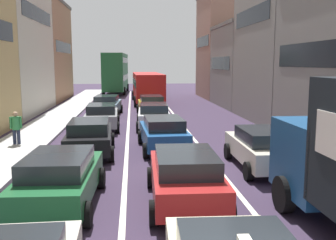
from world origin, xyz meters
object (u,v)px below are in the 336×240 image
(sedan_centre_lane_second, at_px, (185,176))
(bus_far_queue_secondary, at_px, (116,71))
(wagon_left_lane_second, at_px, (60,178))
(sedan_right_lane_behind_truck, at_px, (262,147))
(coupe_centre_lane_fourth, at_px, (154,115))
(hatchback_centre_lane_third, at_px, (163,133))
(pedestrian_near_kerb, at_px, (16,127))
(sedan_left_lane_fifth, at_px, (107,105))
(bus_mid_queue_primary, at_px, (147,85))
(sedan_left_lane_third, at_px, (90,136))
(sedan_centre_lane_fifth, at_px, (151,105))
(sedan_left_lane_fourth, at_px, (102,116))

(sedan_centre_lane_second, distance_m, bus_far_queue_secondary, 40.29)
(sedan_centre_lane_second, bearing_deg, wagon_left_lane_second, 89.32)
(sedan_centre_lane_second, distance_m, sedan_right_lane_behind_truck, 4.69)
(coupe_centre_lane_fourth, bearing_deg, sedan_right_lane_behind_truck, -157.75)
(wagon_left_lane_second, relative_size, hatchback_centre_lane_third, 0.99)
(pedestrian_near_kerb, bearing_deg, sedan_left_lane_fifth, 148.34)
(hatchback_centre_lane_third, xyz_separation_m, bus_mid_queue_primary, (0.08, 20.36, 0.96))
(sedan_left_lane_third, relative_size, sedan_right_lane_behind_truck, 1.01)
(sedan_centre_lane_fifth, xyz_separation_m, sedan_left_lane_fifth, (-3.30, 0.32, 0.00))
(sedan_centre_lane_second, height_order, sedan_left_lane_fifth, same)
(sedan_left_lane_fifth, height_order, bus_mid_queue_primary, bus_mid_queue_primary)
(sedan_left_lane_fifth, distance_m, bus_far_queue_secondary, 21.55)
(sedan_centre_lane_second, height_order, bus_far_queue_secondary, bus_far_queue_secondary)
(sedan_left_lane_third, bearing_deg, sedan_right_lane_behind_truck, -115.73)
(sedan_left_lane_third, relative_size, bus_mid_queue_primary, 0.41)
(sedan_centre_lane_second, xyz_separation_m, bus_far_queue_secondary, (-3.52, 40.08, 2.03))
(sedan_left_lane_fifth, xyz_separation_m, bus_mid_queue_primary, (3.35, 8.42, 0.96))
(bus_mid_queue_primary, bearing_deg, pedestrian_near_kerb, 158.91)
(sedan_left_lane_third, relative_size, sedan_left_lane_fifth, 1.00)
(wagon_left_lane_second, xyz_separation_m, sedan_centre_lane_fifth, (3.37, 18.18, 0.00))
(sedan_right_lane_behind_truck, height_order, bus_mid_queue_primary, bus_mid_queue_primary)
(sedan_centre_lane_fifth, bearing_deg, sedan_left_lane_third, 163.30)
(bus_far_queue_secondary, bearing_deg, sedan_centre_lane_fifth, -168.32)
(sedan_right_lane_behind_truck, distance_m, bus_far_queue_secondary, 37.46)
(sedan_left_lane_third, xyz_separation_m, pedestrian_near_kerb, (-3.56, 1.82, 0.15))
(coupe_centre_lane_fourth, relative_size, bus_mid_queue_primary, 0.41)
(sedan_left_lane_fifth, bearing_deg, sedan_left_lane_fourth, -176.11)
(wagon_left_lane_second, xyz_separation_m, pedestrian_near_kerb, (-3.42, 7.86, 0.15))
(coupe_centre_lane_fourth, bearing_deg, sedan_centre_lane_fifth, 0.26)
(coupe_centre_lane_fourth, distance_m, sedan_left_lane_fourth, 3.07)
(sedan_left_lane_fourth, bearing_deg, wagon_left_lane_second, 177.49)
(sedan_centre_lane_fifth, distance_m, sedan_right_lane_behind_truck, 15.36)
(sedan_centre_lane_second, distance_m, wagon_left_lane_second, 3.41)
(wagon_left_lane_second, relative_size, coupe_centre_lane_fourth, 1.00)
(wagon_left_lane_second, relative_size, bus_far_queue_secondary, 0.41)
(sedan_centre_lane_second, relative_size, coupe_centre_lane_fourth, 1.00)
(wagon_left_lane_second, height_order, sedan_left_lane_fourth, same)
(sedan_right_lane_behind_truck, xyz_separation_m, pedestrian_near_kerb, (-10.14, 4.66, 0.15))
(sedan_centre_lane_fifth, bearing_deg, sedan_left_lane_fifth, 82.56)
(sedan_left_lane_fifth, bearing_deg, bus_mid_queue_primary, -18.60)
(sedan_centre_lane_fifth, bearing_deg, bus_far_queue_secondary, 7.29)
(sedan_centre_lane_second, bearing_deg, sedan_centre_lane_fifth, 1.48)
(coupe_centre_lane_fourth, height_order, pedestrian_near_kerb, pedestrian_near_kerb)
(bus_mid_queue_primary, bearing_deg, wagon_left_lane_second, 171.39)
(hatchback_centre_lane_third, distance_m, sedan_left_lane_fourth, 6.63)
(wagon_left_lane_second, xyz_separation_m, bus_far_queue_secondary, (-0.12, 39.96, 2.03))
(wagon_left_lane_second, bearing_deg, sedan_left_lane_third, 0.67)
(coupe_centre_lane_fourth, xyz_separation_m, sedan_right_lane_behind_truck, (3.49, -9.30, 0.00))
(hatchback_centre_lane_third, height_order, sedan_centre_lane_fifth, same)
(sedan_left_lane_fifth, height_order, pedestrian_near_kerb, pedestrian_near_kerb)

